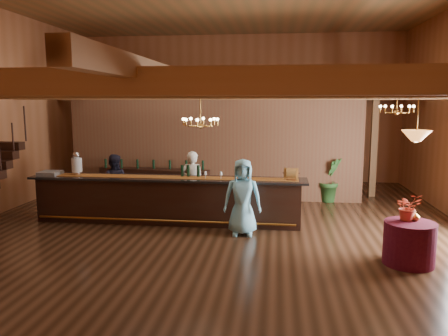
# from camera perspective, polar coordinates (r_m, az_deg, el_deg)

# --- Properties ---
(floor) EXTENTS (14.00, 14.00, 0.00)m
(floor) POSITION_cam_1_polar(r_m,az_deg,el_deg) (10.30, -1.43, -8.31)
(floor) COLOR #452919
(floor) RESTS_ON ground
(wall_back) EXTENTS (12.00, 0.10, 5.50)m
(wall_back) POSITION_cam_1_polar(r_m,az_deg,el_deg) (16.82, 2.02, 7.76)
(wall_back) COLOR #A56139
(wall_back) RESTS_ON floor
(wall_front) EXTENTS (12.00, 0.10, 5.50)m
(wall_front) POSITION_cam_1_polar(r_m,az_deg,el_deg) (3.12, -20.66, 3.46)
(wall_front) COLOR #A56139
(wall_front) RESTS_ON floor
(beam_grid) EXTENTS (11.90, 13.90, 0.39)m
(beam_grid) POSITION_cam_1_polar(r_m,az_deg,el_deg) (10.36, -1.09, 9.95)
(beam_grid) COLOR olive
(beam_grid) RESTS_ON wall_left
(support_posts) EXTENTS (9.20, 10.20, 3.20)m
(support_posts) POSITION_cam_1_polar(r_m,az_deg,el_deg) (9.47, -1.91, 0.11)
(support_posts) COLOR olive
(support_posts) RESTS_ON floor
(partition_wall) EXTENTS (9.00, 0.18, 3.10)m
(partition_wall) POSITION_cam_1_polar(r_m,az_deg,el_deg) (13.47, -1.40, 2.44)
(partition_wall) COLOR brown
(partition_wall) RESTS_ON floor
(backroom_boxes) EXTENTS (4.10, 0.60, 1.10)m
(backroom_boxes) POSITION_cam_1_polar(r_m,az_deg,el_deg) (15.55, 0.43, -0.53)
(backroom_boxes) COLOR black
(backroom_boxes) RESTS_ON floor
(tasting_bar) EXTENTS (6.90, 0.92, 1.16)m
(tasting_bar) POSITION_cam_1_polar(r_m,az_deg,el_deg) (11.02, -7.41, -4.12)
(tasting_bar) COLOR black
(tasting_bar) RESTS_ON floor
(beverage_dispenser) EXTENTS (0.26, 0.26, 0.60)m
(beverage_dispenser) POSITION_cam_1_polar(r_m,az_deg,el_deg) (11.74, -18.67, 0.51)
(beverage_dispenser) COLOR silver
(beverage_dispenser) RESTS_ON tasting_bar
(glass_rack_tray) EXTENTS (0.50, 0.50, 0.10)m
(glass_rack_tray) POSITION_cam_1_polar(r_m,az_deg,el_deg) (11.98, -21.76, -0.64)
(glass_rack_tray) COLOR gray
(glass_rack_tray) RESTS_ON tasting_bar
(raffle_drum) EXTENTS (0.34, 0.24, 0.30)m
(raffle_drum) POSITION_cam_1_polar(r_m,az_deg,el_deg) (10.48, 8.76, -0.67)
(raffle_drum) COLOR brown
(raffle_drum) RESTS_ON tasting_bar
(bar_bottle_0) EXTENTS (0.07, 0.07, 0.30)m
(bar_bottle_0) POSITION_cam_1_polar(r_m,az_deg,el_deg) (10.93, -5.48, -0.37)
(bar_bottle_0) COLOR black
(bar_bottle_0) RESTS_ON tasting_bar
(bar_bottle_1) EXTENTS (0.07, 0.07, 0.30)m
(bar_bottle_1) POSITION_cam_1_polar(r_m,az_deg,el_deg) (10.90, -4.70, -0.39)
(bar_bottle_1) COLOR black
(bar_bottle_1) RESTS_ON tasting_bar
(bar_bottle_2) EXTENTS (0.07, 0.07, 0.30)m
(bar_bottle_2) POSITION_cam_1_polar(r_m,az_deg,el_deg) (10.85, -3.37, -0.42)
(bar_bottle_2) COLOR black
(bar_bottle_2) RESTS_ON tasting_bar
(backbar_shelf) EXTENTS (3.50, 1.10, 0.97)m
(backbar_shelf) POSITION_cam_1_polar(r_m,az_deg,el_deg) (13.63, -9.12, -2.11)
(backbar_shelf) COLOR black
(backbar_shelf) RESTS_ON floor
(round_table) EXTENTS (0.93, 0.93, 0.80)m
(round_table) POSITION_cam_1_polar(r_m,az_deg,el_deg) (8.92, 23.04, -9.03)
(round_table) COLOR #440719
(round_table) RESTS_ON floor
(chandelier_left) EXTENTS (0.80, 0.80, 0.79)m
(chandelier_left) POSITION_cam_1_polar(r_m,az_deg,el_deg) (9.71, -3.10, 6.07)
(chandelier_left) COLOR #A8722C
(chandelier_left) RESTS_ON beam_grid
(chandelier_right) EXTENTS (0.80, 0.80, 0.51)m
(chandelier_right) POSITION_cam_1_polar(r_m,az_deg,el_deg) (11.24, 21.64, 7.21)
(chandelier_right) COLOR #A8722C
(chandelier_right) RESTS_ON beam_grid
(pendant_lamp) EXTENTS (0.52, 0.52, 0.90)m
(pendant_lamp) POSITION_cam_1_polar(r_m,az_deg,el_deg) (8.55, 23.83, 3.88)
(pendant_lamp) COLOR #A8722C
(pendant_lamp) RESTS_ON beam_grid
(bartender) EXTENTS (0.66, 0.46, 1.72)m
(bartender) POSITION_cam_1_polar(r_m,az_deg,el_deg) (11.66, -4.13, -1.98)
(bartender) COLOR white
(bartender) RESTS_ON floor
(staff_second) EXTENTS (0.85, 0.70, 1.60)m
(staff_second) POSITION_cam_1_polar(r_m,az_deg,el_deg) (12.30, -14.15, -1.95)
(staff_second) COLOR black
(staff_second) RESTS_ON floor
(guest) EXTENTS (0.88, 0.60, 1.74)m
(guest) POSITION_cam_1_polar(r_m,az_deg,el_deg) (9.89, 2.43, -3.83)
(guest) COLOR #7FCEE7
(guest) RESTS_ON floor
(floor_plant) EXTENTS (0.84, 0.72, 1.35)m
(floor_plant) POSITION_cam_1_polar(r_m,az_deg,el_deg) (13.56, 13.81, -1.51)
(floor_plant) COLOR #2B5A22
(floor_plant) RESTS_ON floor
(table_flowers) EXTENTS (0.54, 0.49, 0.52)m
(table_flowers) POSITION_cam_1_polar(r_m,az_deg,el_deg) (8.87, 22.90, -4.71)
(table_flowers) COLOR #C34228
(table_flowers) RESTS_ON round_table
(table_vase) EXTENTS (0.17, 0.17, 0.28)m
(table_vase) POSITION_cam_1_polar(r_m,az_deg,el_deg) (8.92, 23.70, -5.46)
(table_vase) COLOR #A8722C
(table_vase) RESTS_ON round_table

